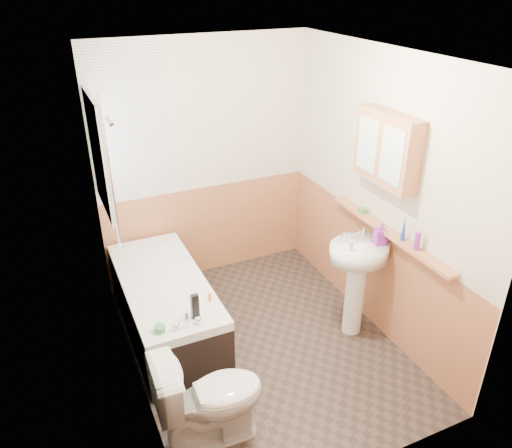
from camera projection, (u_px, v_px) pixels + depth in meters
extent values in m
plane|color=#2C241F|center=(263.00, 344.00, 4.51)|extent=(2.80, 2.80, 0.00)
plane|color=white|center=(265.00, 55.00, 3.36)|extent=(2.80, 2.80, 0.00)
cube|color=beige|center=(205.00, 164.00, 5.07)|extent=(2.20, 0.02, 2.50)
cube|color=beige|center=(371.00, 325.00, 2.79)|extent=(2.20, 0.02, 2.50)
cube|color=beige|center=(122.00, 250.00, 3.52)|extent=(0.02, 2.80, 2.50)
cube|color=beige|center=(379.00, 197.00, 4.34)|extent=(0.02, 2.80, 2.50)
cube|color=#BC774D|center=(368.00, 270.00, 4.67)|extent=(0.01, 2.80, 1.00)
cube|color=#BC774D|center=(356.00, 417.00, 3.15)|extent=(2.20, 0.01, 1.00)
cube|color=#BC774D|center=(209.00, 229.00, 5.40)|extent=(2.20, 0.01, 1.00)
cube|color=white|center=(125.00, 249.00, 3.53)|extent=(0.01, 2.80, 2.50)
cube|color=white|center=(128.00, 124.00, 4.56)|extent=(0.75, 0.01, 1.50)
cube|color=white|center=(99.00, 154.00, 4.12)|extent=(0.03, 0.79, 0.99)
cube|color=white|center=(101.00, 154.00, 4.13)|extent=(0.01, 0.70, 0.90)
cube|color=white|center=(101.00, 154.00, 4.13)|extent=(0.01, 0.04, 0.90)
cube|color=black|center=(166.00, 309.00, 4.56)|extent=(0.70, 1.62, 0.49)
cube|color=white|center=(163.00, 283.00, 4.43)|extent=(0.70, 1.62, 0.08)
cube|color=white|center=(163.00, 284.00, 4.43)|extent=(0.56, 1.48, 0.04)
cylinder|color=silver|center=(187.00, 319.00, 3.80)|extent=(0.04, 0.04, 0.14)
sphere|color=silver|center=(176.00, 326.00, 3.78)|extent=(0.06, 0.06, 0.06)
sphere|color=silver|center=(198.00, 320.00, 3.85)|extent=(0.06, 0.06, 0.06)
cylinder|color=silver|center=(110.00, 178.00, 3.84)|extent=(0.02, 0.02, 1.32)
cylinder|color=silver|center=(120.00, 246.00, 4.12)|extent=(0.05, 0.05, 0.02)
cylinder|color=silver|center=(99.00, 99.00, 3.56)|extent=(0.05, 0.05, 0.02)
cylinder|color=silver|center=(109.00, 121.00, 3.66)|extent=(0.07, 0.09, 0.09)
imported|color=white|center=(210.00, 398.00, 3.44)|extent=(0.79, 0.46, 0.76)
cylinder|color=white|center=(354.00, 297.00, 4.52)|extent=(0.18, 0.18, 0.75)
ellipsoid|color=white|center=(359.00, 251.00, 4.30)|extent=(0.54, 0.43, 0.14)
cylinder|color=silver|center=(344.00, 237.00, 4.29)|extent=(0.03, 0.03, 0.08)
cylinder|color=silver|center=(364.00, 232.00, 4.37)|extent=(0.03, 0.03, 0.08)
cylinder|color=silver|center=(355.00, 232.00, 4.30)|extent=(0.02, 0.11, 0.09)
cube|color=#BC774D|center=(388.00, 232.00, 4.20)|extent=(0.10, 1.52, 0.03)
cube|color=#BC774D|center=(387.00, 149.00, 3.96)|extent=(0.16, 0.64, 0.58)
cube|color=silver|center=(392.00, 156.00, 3.81)|extent=(0.01, 0.25, 0.44)
cube|color=silver|center=(367.00, 144.00, 4.06)|extent=(0.01, 0.25, 0.44)
cylinder|color=purple|center=(417.00, 241.00, 3.88)|extent=(0.06, 0.06, 0.15)
cone|color=#19339E|center=(404.00, 229.00, 4.00)|extent=(0.05, 0.05, 0.21)
cylinder|color=#388447|center=(362.00, 210.00, 4.49)|extent=(0.09, 0.09, 0.05)
imported|color=purple|center=(380.00, 239.00, 4.25)|extent=(0.14, 0.22, 0.09)
cylinder|color=silver|center=(351.00, 246.00, 4.13)|extent=(0.04, 0.04, 0.09)
cube|color=black|center=(195.00, 306.00, 3.88)|extent=(0.06, 0.04, 0.22)
cylinder|color=#388447|center=(160.00, 329.00, 3.77)|extent=(0.11, 0.11, 0.05)
cylinder|color=orange|center=(210.00, 297.00, 4.11)|extent=(0.03, 0.03, 0.08)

